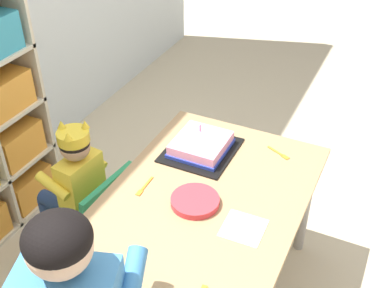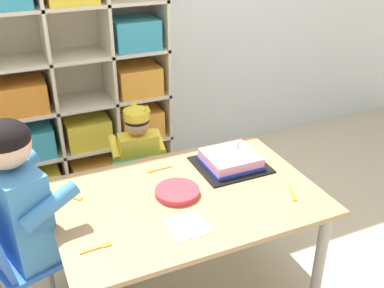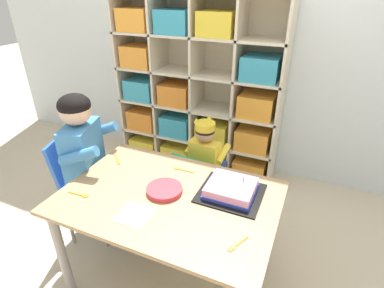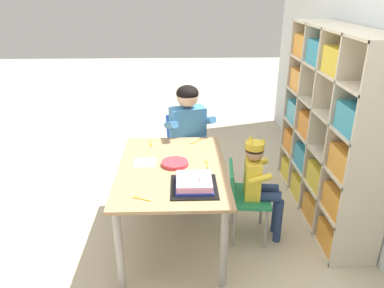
{
  "view_description": "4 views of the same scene",
  "coord_description": "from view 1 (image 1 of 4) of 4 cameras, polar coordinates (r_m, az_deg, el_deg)",
  "views": [
    {
      "loc": [
        -1.35,
        -0.59,
        1.95
      ],
      "look_at": [
        0.16,
        0.13,
        0.76
      ],
      "focal_mm": 45.86,
      "sensor_mm": 36.0,
      "label": 1
    },
    {
      "loc": [
        -0.65,
        -1.51,
        1.74
      ],
      "look_at": [
        0.09,
        0.15,
        0.78
      ],
      "focal_mm": 42.2,
      "sensor_mm": 36.0,
      "label": 2
    },
    {
      "loc": [
        0.63,
        -1.13,
        1.62
      ],
      "look_at": [
        0.1,
        0.09,
        0.91
      ],
      "focal_mm": 28.33,
      "sensor_mm": 36.0,
      "label": 3
    },
    {
      "loc": [
        2.4,
        0.07,
        1.82
      ],
      "look_at": [
        0.2,
        0.14,
        0.89
      ],
      "focal_mm": 34.78,
      "sensor_mm": 36.0,
      "label": 4
    }
  ],
  "objects": [
    {
      "name": "paper_napkin_square",
      "position": [
        1.88,
        6.01,
        -9.69
      ],
      "size": [
        0.16,
        0.16,
        0.0
      ],
      "primitive_type": "cube",
      "rotation": [
        0.0,
        0.0,
        0.03
      ],
      "color": "white",
      "rests_on": "activity_table"
    },
    {
      "name": "birthday_cake_on_tray",
      "position": [
        2.23,
        1.04,
        -0.23
      ],
      "size": [
        0.33,
        0.3,
        0.1
      ],
      "color": "black",
      "rests_on": "activity_table"
    },
    {
      "name": "activity_table",
      "position": [
        2.05,
        1.27,
        -8.25
      ],
      "size": [
        1.14,
        0.78,
        0.62
      ],
      "color": "#A37F56",
      "rests_on": "ground"
    },
    {
      "name": "child_with_crown",
      "position": [
        2.31,
        -13.59,
        -4.02
      ],
      "size": [
        0.31,
        0.31,
        0.83
      ],
      "rotation": [
        0.0,
        0.0,
        3.04
      ],
      "color": "yellow",
      "rests_on": "ground"
    },
    {
      "name": "classroom_chair_blue",
      "position": [
        2.35,
        -11.25,
        -7.66
      ],
      "size": [
        0.4,
        0.34,
        0.59
      ],
      "rotation": [
        0.0,
        0.0,
        3.04
      ],
      "color": "#238451",
      "rests_on": "ground"
    },
    {
      "name": "fork_near_child_seat",
      "position": [
        2.05,
        -5.62,
        -5.05
      ],
      "size": [
        0.13,
        0.02,
        0.0
      ],
      "rotation": [
        0.0,
        0.0,
        0.01
      ],
      "color": "orange",
      "rests_on": "activity_table"
    },
    {
      "name": "fork_at_table_front_edge",
      "position": [
        1.78,
        -11.13,
        -13.73
      ],
      "size": [
        0.12,
        0.11,
        0.0
      ],
      "rotation": [
        0.0,
        0.0,
        2.38
      ],
      "color": "orange",
      "rests_on": "activity_table"
    },
    {
      "name": "paper_plate_stack",
      "position": [
        1.96,
        0.36,
        -6.64
      ],
      "size": [
        0.2,
        0.2,
        0.03
      ],
      "primitive_type": "cylinder",
      "color": "#DB333D",
      "rests_on": "activity_table"
    },
    {
      "name": "fork_by_napkin",
      "position": [
        2.26,
        10.15,
        -1.11
      ],
      "size": [
        0.07,
        0.12,
        0.0
      ],
      "rotation": [
        0.0,
        0.0,
        1.13
      ],
      "color": "orange",
      "rests_on": "activity_table"
    }
  ]
}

